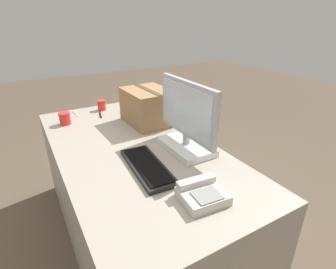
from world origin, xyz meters
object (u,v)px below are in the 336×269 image
object	(u,v)px
monitor	(187,124)
spoon	(76,115)
pen_marker	(100,114)
desk_phone	(202,194)
paper_cup_left	(102,105)
keyboard	(147,166)
cardboard_box	(148,106)
paper_cup_right	(65,118)

from	to	relation	value
monitor	spoon	distance (m)	1.08
monitor	pen_marker	distance (m)	0.92
desk_phone	paper_cup_left	distance (m)	1.41
paper_cup_left	desk_phone	bearing A→B (deg)	0.70
keyboard	pen_marker	world-z (taller)	keyboard
spoon	cardboard_box	size ratio (longest dim) A/B	0.37
cardboard_box	pen_marker	world-z (taller)	cardboard_box
cardboard_box	pen_marker	distance (m)	0.45
spoon	pen_marker	world-z (taller)	pen_marker
desk_phone	spoon	distance (m)	1.42
desk_phone	keyboard	bearing A→B (deg)	-159.50
spoon	pen_marker	xyz separation A→B (m)	(0.11, 0.17, 0.00)
paper_cup_left	pen_marker	size ratio (longest dim) A/B	0.59
paper_cup_right	cardboard_box	xyz separation A→B (m)	(0.28, 0.56, 0.08)
paper_cup_left	spoon	distance (m)	0.23
monitor	pen_marker	bearing A→B (deg)	-162.41
monitor	paper_cup_left	bearing A→B (deg)	-167.31
monitor	pen_marker	xyz separation A→B (m)	(-0.86, -0.27, -0.16)
paper_cup_left	spoon	bearing A→B (deg)	-86.59
keyboard	desk_phone	world-z (taller)	desk_phone
cardboard_box	pen_marker	xyz separation A→B (m)	(-0.34, -0.28, -0.12)
paper_cup_right	cardboard_box	bearing A→B (deg)	63.62
keyboard	paper_cup_right	xyz separation A→B (m)	(-0.88, -0.26, 0.03)
spoon	cardboard_box	bearing A→B (deg)	38.66
monitor	cardboard_box	distance (m)	0.52
monitor	cardboard_box	world-z (taller)	monitor
pen_marker	paper_cup_right	bearing A→B (deg)	114.42
spoon	desk_phone	bearing A→B (deg)	3.40
paper_cup_right	monitor	bearing A→B (deg)	34.90
monitor	keyboard	world-z (taller)	monitor
keyboard	paper_cup_left	world-z (taller)	paper_cup_left
keyboard	pen_marker	bearing A→B (deg)	-177.69
keyboard	monitor	bearing A→B (deg)	108.94
paper_cup_right	cardboard_box	world-z (taller)	cardboard_box
paper_cup_right	pen_marker	distance (m)	0.29
keyboard	spoon	xyz separation A→B (m)	(-1.05, -0.14, -0.01)
paper_cup_right	spoon	world-z (taller)	paper_cup_right
paper_cup_right	cardboard_box	size ratio (longest dim) A/B	0.23
paper_cup_left	cardboard_box	size ratio (longest dim) A/B	0.22
paper_cup_right	cardboard_box	distance (m)	0.63
monitor	pen_marker	world-z (taller)	monitor
pen_marker	cardboard_box	bearing A→B (deg)	-128.38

